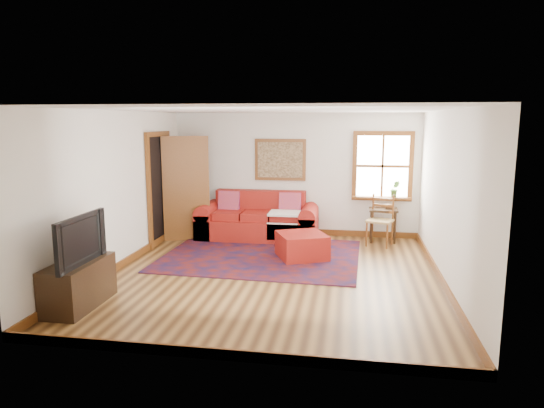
% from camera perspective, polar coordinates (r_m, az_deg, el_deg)
% --- Properties ---
extents(ground, '(5.50, 5.50, 0.00)m').
position_cam_1_polar(ground, '(7.55, 0.17, -8.31)').
color(ground, '#492B13').
rests_on(ground, ground).
extents(room_envelope, '(5.04, 5.54, 2.52)m').
position_cam_1_polar(room_envelope, '(7.22, 0.19, 4.27)').
color(room_envelope, silver).
rests_on(room_envelope, ground).
extents(window, '(1.18, 0.20, 1.38)m').
position_cam_1_polar(window, '(9.86, 13.03, 3.55)').
color(window, white).
rests_on(window, ground).
extents(doorway, '(0.89, 1.08, 2.14)m').
position_cam_1_polar(doorway, '(9.56, -11.25, 1.95)').
color(doorway, black).
rests_on(doorway, ground).
extents(framed_artwork, '(1.05, 0.07, 0.85)m').
position_cam_1_polar(framed_artwork, '(9.93, 0.97, 5.22)').
color(framed_artwork, brown).
rests_on(framed_artwork, ground).
extents(persian_rug, '(3.43, 2.79, 0.02)m').
position_cam_1_polar(persian_rug, '(8.55, -1.23, -6.06)').
color(persian_rug, '#58110C').
rests_on(persian_rug, ground).
extents(red_leather_sofa, '(2.37, 0.98, 0.93)m').
position_cam_1_polar(red_leather_sofa, '(9.76, -1.61, -2.24)').
color(red_leather_sofa, maroon).
rests_on(red_leather_sofa, ground).
extents(red_ottoman, '(1.01, 1.01, 0.44)m').
position_cam_1_polar(red_ottoman, '(8.36, 3.53, -4.95)').
color(red_ottoman, maroon).
rests_on(red_ottoman, ground).
extents(side_table, '(0.54, 0.41, 0.65)m').
position_cam_1_polar(side_table, '(9.66, 12.94, -1.26)').
color(side_table, black).
rests_on(side_table, ground).
extents(ladder_back_chair, '(0.56, 0.55, 0.96)m').
position_cam_1_polar(ladder_back_chair, '(9.40, 12.69, -1.64)').
color(ladder_back_chair, tan).
rests_on(ladder_back_chair, ground).
extents(media_cabinet, '(0.48, 1.07, 0.59)m').
position_cam_1_polar(media_cabinet, '(6.71, -21.78, -8.74)').
color(media_cabinet, black).
rests_on(media_cabinet, ground).
extents(television, '(0.14, 1.07, 0.62)m').
position_cam_1_polar(television, '(6.48, -22.33, -3.89)').
color(television, black).
rests_on(television, media_cabinet).
extents(candle_hurricane, '(0.12, 0.12, 0.18)m').
position_cam_1_polar(candle_hurricane, '(6.91, -19.97, -4.84)').
color(candle_hurricane, silver).
rests_on(candle_hurricane, media_cabinet).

